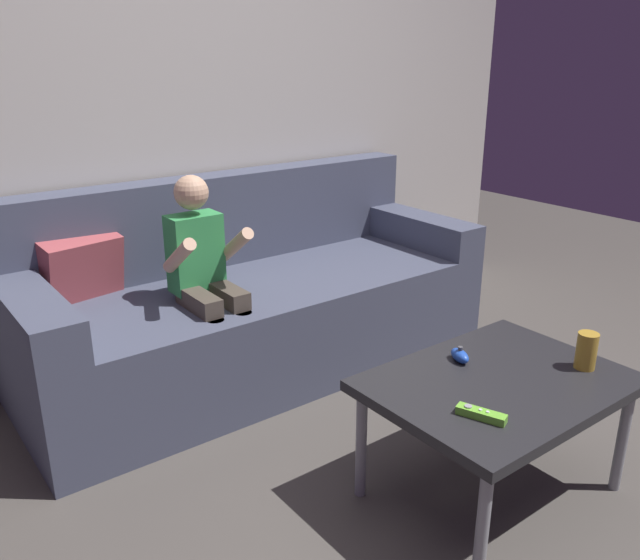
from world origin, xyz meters
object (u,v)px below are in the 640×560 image
(person_seated_on_couch, at_px, (206,277))
(nunchuk_blue, at_px, (460,355))
(couch, at_px, (252,304))
(soda_can, at_px, (586,351))
(game_remote_lime_near_edge, at_px, (481,414))
(coffee_table, at_px, (498,390))

(person_seated_on_couch, bearing_deg, nunchuk_blue, -65.16)
(couch, bearing_deg, nunchuk_blue, -83.59)
(couch, xyz_separation_m, person_seated_on_couch, (-0.31, -0.18, 0.24))
(soda_can, bearing_deg, nunchuk_blue, 135.91)
(couch, height_order, nunchuk_blue, couch)
(game_remote_lime_near_edge, relative_size, soda_can, 1.18)
(soda_can, bearing_deg, person_seated_on_couch, 120.65)
(person_seated_on_couch, xyz_separation_m, game_remote_lime_near_edge, (0.21, -1.21, -0.11))
(game_remote_lime_near_edge, bearing_deg, nunchuk_blue, 50.90)
(couch, distance_m, game_remote_lime_near_edge, 1.40)
(couch, bearing_deg, person_seated_on_couch, -150.37)
(nunchuk_blue, bearing_deg, game_remote_lime_near_edge, -129.10)
(couch, height_order, game_remote_lime_near_edge, couch)
(person_seated_on_couch, xyz_separation_m, nunchuk_blue, (0.43, -0.94, -0.11))
(game_remote_lime_near_edge, bearing_deg, soda_can, -0.28)
(coffee_table, distance_m, nunchuk_blue, 0.17)
(couch, distance_m, soda_can, 1.46)
(nunchuk_blue, bearing_deg, coffee_table, -88.96)
(couch, distance_m, person_seated_on_couch, 0.43)
(person_seated_on_couch, bearing_deg, soda_can, -59.35)
(couch, height_order, soda_can, couch)
(coffee_table, bearing_deg, person_seated_on_couch, 111.71)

